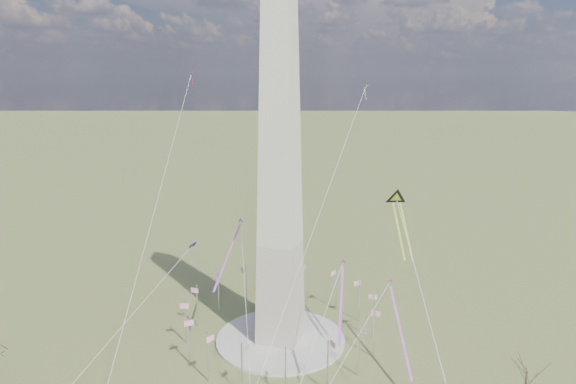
% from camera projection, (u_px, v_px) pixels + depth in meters
% --- Properties ---
extents(ground, '(2000.00, 2000.00, 0.00)m').
position_uv_depth(ground, '(281.00, 340.00, 143.69)').
color(ground, brown).
rests_on(ground, ground).
extents(plaza, '(36.00, 36.00, 0.80)m').
position_uv_depth(plaza, '(281.00, 339.00, 143.60)').
color(plaza, '#AEAA9F').
rests_on(plaza, ground).
extents(washington_monument, '(15.56, 15.56, 100.00)m').
position_uv_depth(washington_monument, '(280.00, 172.00, 132.77)').
color(washington_monument, '#AFA692').
rests_on(washington_monument, plaza).
extents(flagpole_ring, '(54.40, 54.40, 13.00)m').
position_uv_depth(flagpole_ring, '(280.00, 316.00, 142.04)').
color(flagpole_ring, silver).
rests_on(flagpole_ring, ground).
extents(tree_near, '(8.49, 8.49, 14.85)m').
position_uv_depth(tree_near, '(527.00, 369.00, 111.21)').
color(tree_near, '#483A2B').
rests_on(tree_near, ground).
extents(kite_delta_black, '(9.46, 16.56, 13.55)m').
position_uv_depth(kite_delta_black, '(397.00, 202.00, 126.36)').
color(kite_delta_black, black).
rests_on(kite_delta_black, ground).
extents(kite_diamond_purple, '(2.55, 3.45, 10.07)m').
position_uv_depth(kite_diamond_purple, '(193.00, 248.00, 155.32)').
color(kite_diamond_purple, navy).
rests_on(kite_diamond_purple, ground).
extents(kite_streamer_left, '(4.96, 18.87, 13.07)m').
position_uv_depth(kite_streamer_left, '(342.00, 291.00, 120.47)').
color(kite_streamer_left, '#FF4628').
rests_on(kite_streamer_left, ground).
extents(kite_streamer_mid, '(2.53, 21.16, 14.52)m').
position_uv_depth(kite_streamer_mid, '(232.00, 245.00, 143.31)').
color(kite_streamer_mid, '#FF4628').
rests_on(kite_streamer_mid, ground).
extents(kite_streamer_right, '(10.10, 22.00, 15.96)m').
position_uv_depth(kite_streamer_right, '(397.00, 313.00, 129.98)').
color(kite_streamer_right, '#FF4628').
rests_on(kite_streamer_right, ground).
extents(kite_small_red, '(1.18, 1.66, 4.17)m').
position_uv_depth(kite_small_red, '(191.00, 75.00, 174.63)').
color(kite_small_red, red).
rests_on(kite_small_red, ground).
extents(kite_small_white, '(1.26, 1.88, 4.64)m').
position_uv_depth(kite_small_white, '(365.00, 89.00, 159.61)').
color(kite_small_white, silver).
rests_on(kite_small_white, ground).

